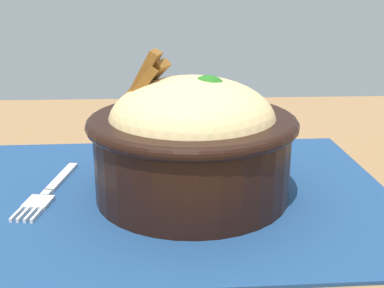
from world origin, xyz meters
name	(u,v)px	position (x,y,z in m)	size (l,w,h in m)	color
table	(170,255)	(0.00, 0.00, 0.71)	(1.33, 0.82, 0.77)	olive
placemat	(173,192)	(0.00, 0.00, 0.77)	(0.42, 0.31, 0.00)	navy
bowl	(192,139)	(-0.02, 0.01, 0.83)	(0.19, 0.19, 0.13)	black
fork	(48,192)	(0.11, 0.00, 0.78)	(0.03, 0.13, 0.00)	silver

